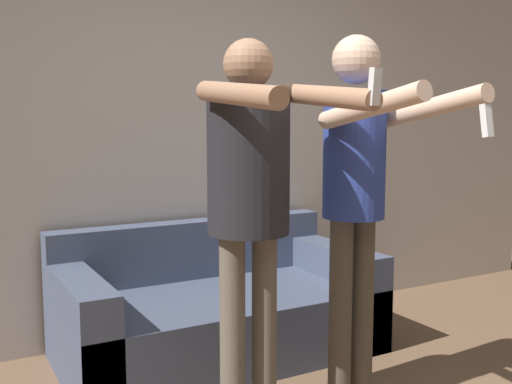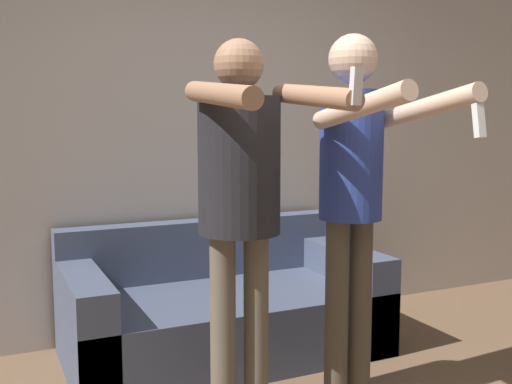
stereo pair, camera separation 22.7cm
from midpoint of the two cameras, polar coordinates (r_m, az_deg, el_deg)
wall_back at (r=3.92m, az=-8.21°, el=6.40°), size 6.40×0.06×2.70m
couch at (r=3.62m, az=-5.59°, el=-11.24°), size 1.81×0.94×0.74m
person_standing_left at (r=2.50m, az=-3.11°, el=0.34°), size 0.47×0.76×1.71m
person_standing_right at (r=2.78m, az=7.36°, el=1.14°), size 0.41×0.77×1.76m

